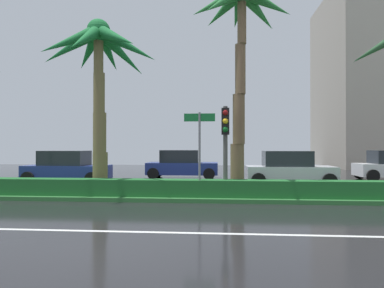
% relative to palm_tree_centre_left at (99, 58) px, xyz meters
% --- Properties ---
extents(ground_plane, '(90.00, 42.00, 0.10)m').
position_rel_palm_tree_centre_left_xyz_m(ground_plane, '(2.77, 1.55, -5.47)').
color(ground_plane, black).
extents(near_lane_divider_stripe, '(81.00, 0.14, 0.01)m').
position_rel_palm_tree_centre_left_xyz_m(near_lane_divider_stripe, '(2.77, -5.45, -5.41)').
color(near_lane_divider_stripe, white).
rests_on(near_lane_divider_stripe, ground_plane).
extents(median_strip, '(85.50, 4.00, 0.15)m').
position_rel_palm_tree_centre_left_xyz_m(median_strip, '(2.77, 0.55, -5.34)').
color(median_strip, '#2D6B33').
rests_on(median_strip, ground_plane).
extents(median_hedge, '(76.50, 0.70, 0.60)m').
position_rel_palm_tree_centre_left_xyz_m(median_hedge, '(2.77, -0.85, -4.97)').
color(median_hedge, '#1E6028').
rests_on(median_hedge, median_strip).
extents(palm_tree_centre_left, '(4.82, 4.83, 6.79)m').
position_rel_palm_tree_centre_left_xyz_m(palm_tree_centre_left, '(0.00, 0.00, 0.00)').
color(palm_tree_centre_left, brown).
rests_on(palm_tree_centre_left, median_strip).
extents(palm_tree_centre, '(3.94, 3.93, 8.12)m').
position_rel_palm_tree_centre_left_xyz_m(palm_tree_centre, '(5.55, -0.04, 1.19)').
color(palm_tree_centre, brown).
rests_on(palm_tree_centre, median_strip).
extents(traffic_signal_median_right, '(0.28, 0.43, 3.25)m').
position_rel_palm_tree_centre_left_xyz_m(traffic_signal_median_right, '(4.94, -0.67, -3.03)').
color(traffic_signal_median_right, '#4C4C47').
rests_on(traffic_signal_median_right, median_strip).
extents(street_name_sign, '(1.10, 0.08, 3.00)m').
position_rel_palm_tree_centre_left_xyz_m(street_name_sign, '(4.02, -1.01, -3.34)').
color(street_name_sign, slate).
rests_on(street_name_sign, median_strip).
extents(car_in_traffic_leading, '(4.30, 2.02, 1.72)m').
position_rel_palm_tree_centre_left_xyz_m(car_in_traffic_leading, '(-3.28, 4.27, -4.59)').
color(car_in_traffic_leading, navy).
rests_on(car_in_traffic_leading, ground_plane).
extents(car_in_traffic_second, '(4.30, 2.02, 1.72)m').
position_rel_palm_tree_centre_left_xyz_m(car_in_traffic_second, '(2.41, 7.77, -4.59)').
color(car_in_traffic_second, navy).
rests_on(car_in_traffic_second, ground_plane).
extents(car_in_traffic_third, '(4.30, 2.02, 1.72)m').
position_rel_palm_tree_centre_left_xyz_m(car_in_traffic_third, '(8.18, 4.34, -4.59)').
color(car_in_traffic_third, silver).
rests_on(car_in_traffic_third, ground_plane).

